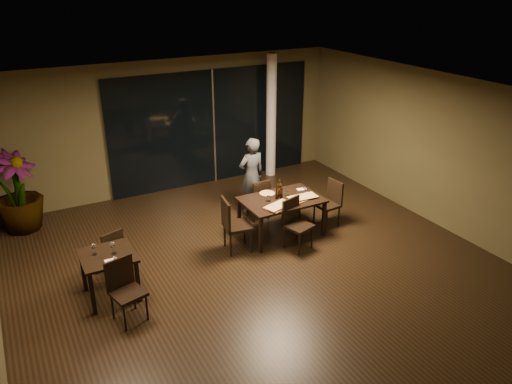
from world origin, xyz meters
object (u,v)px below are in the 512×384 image
object	(u,v)px
bottle_b	(281,191)
chair_side_far	(111,251)
chair_main_far	(259,197)
main_table	(282,202)
chair_side_near	(125,286)
bottle_a	(277,192)
bottle_c	(279,188)
side_table	(108,262)
chair_main_left	(233,222)
chair_main_near	(295,221)
potted_plant	(17,192)
chair_main_right	(330,200)
diner	(252,175)

from	to	relation	value
bottle_b	chair_side_far	bearing A→B (deg)	179.63
chair_main_far	bottle_b	distance (m)	0.81
main_table	bottle_b	xyz separation A→B (m)	(0.02, 0.05, 0.21)
chair_side_near	bottle_a	world-z (taller)	bottle_a
bottle_a	bottle_c	size ratio (longest dim) A/B	0.85
side_table	chair_main_left	xyz separation A→B (m)	(2.30, 0.38, -0.05)
chair_main_near	chair_side_far	world-z (taller)	chair_main_near
chair_main_left	chair_side_near	world-z (taller)	chair_main_left
chair_side_near	potted_plant	distance (m)	3.90
bottle_c	side_table	bearing A→B (deg)	-169.48
side_table	chair_main_near	xyz separation A→B (m)	(3.37, -0.04, -0.09)
side_table	bottle_b	distance (m)	3.48
side_table	chair_main_right	distance (m)	4.51
chair_main_near	diner	distance (m)	1.75
chair_main_right	potted_plant	xyz separation A→B (m)	(-5.49, 2.69, 0.29)
chair_side_far	diner	size ratio (longest dim) A/B	0.53
side_table	chair_main_left	bearing A→B (deg)	9.27
chair_main_far	diner	world-z (taller)	diner
chair_main_far	diner	bearing A→B (deg)	-96.09
side_table	chair_main_left	size ratio (longest dim) A/B	0.78
chair_main_far	diner	size ratio (longest dim) A/B	0.54
potted_plant	bottle_c	world-z (taller)	potted_plant
diner	chair_main_near	bearing A→B (deg)	85.56
chair_side_far	potted_plant	distance (m)	2.80
chair_main_left	chair_main_right	bearing A→B (deg)	-80.19
side_table	diner	distance (m)	3.79
chair_main_right	chair_side_near	world-z (taller)	chair_side_near
diner	potted_plant	distance (m)	4.60
chair_main_near	side_table	bearing A→B (deg)	162.51
main_table	chair_side_near	size ratio (longest dim) A/B	1.59
bottle_c	potted_plant	bearing A→B (deg)	150.92
chair_main_near	bottle_a	xyz separation A→B (m)	(-0.04, 0.60, 0.36)
potted_plant	main_table	bearing A→B (deg)	-30.58
side_table	chair_main_far	distance (m)	3.57
chair_main_left	diner	size ratio (longest dim) A/B	0.63
chair_side_near	bottle_c	distance (m)	3.60
diner	chair_side_near	bearing A→B (deg)	31.04
chair_main_near	bottle_a	bearing A→B (deg)	77.03
side_table	chair_side_far	world-z (taller)	chair_side_far
diner	bottle_a	distance (m)	1.14
chair_main_far	bottle_b	world-z (taller)	bottle_b
main_table	chair_main_far	world-z (taller)	chair_main_far
main_table	chair_side_far	distance (m)	3.25
bottle_a	potted_plant	bearing A→B (deg)	149.59
diner	bottle_b	size ratio (longest dim) A/B	6.01
chair_main_left	bottle_c	world-z (taller)	bottle_c
bottle_a	bottle_b	distance (m)	0.09
bottle_b	bottle_c	size ratio (longest dim) A/B	0.80
chair_main_near	chair_main_left	world-z (taller)	chair_main_left
chair_main_far	bottle_b	bearing A→B (deg)	96.57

